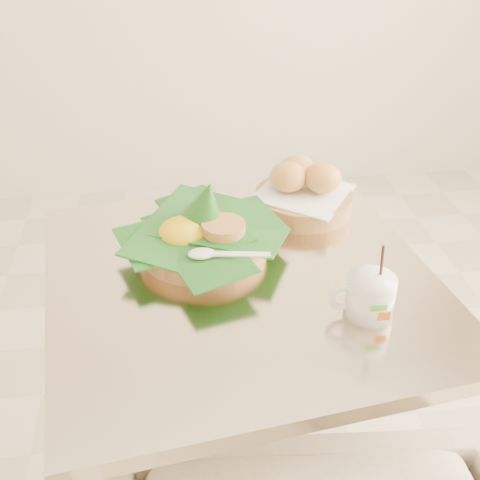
{
  "coord_description": "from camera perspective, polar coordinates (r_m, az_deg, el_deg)",
  "views": [
    {
      "loc": [
        -0.02,
        -0.94,
        1.4
      ],
      "look_at": [
        0.11,
        -0.03,
        0.82
      ],
      "focal_mm": 45.0,
      "sensor_mm": 36.0,
      "label": 1
    }
  ],
  "objects": [
    {
      "name": "coffee_mug",
      "position": [
        1.03,
        12.14,
        -5.11
      ],
      "size": [
        0.11,
        0.08,
        0.14
      ],
      "rotation": [
        0.0,
        0.0,
        -0.01
      ],
      "color": "white",
      "rests_on": "cafe_table"
    },
    {
      "name": "cafe_table",
      "position": [
        1.25,
        0.1,
        -11.69
      ],
      "size": [
        0.78,
        0.78,
        0.75
      ],
      "rotation": [
        0.0,
        0.0,
        0.13
      ],
      "color": "gray",
      "rests_on": "floor"
    },
    {
      "name": "bread_basket",
      "position": [
        1.32,
        5.99,
        4.63
      ],
      "size": [
        0.25,
        0.25,
        0.11
      ],
      "rotation": [
        0.0,
        0.0,
        0.17
      ],
      "color": "#AA7F49",
      "rests_on": "cafe_table"
    },
    {
      "name": "rice_basket",
      "position": [
        1.17,
        -3.64,
        0.84
      ],
      "size": [
        0.32,
        0.32,
        0.16
      ],
      "rotation": [
        0.0,
        0.0,
        0.15
      ],
      "color": "#AA7F49",
      "rests_on": "cafe_table"
    }
  ]
}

